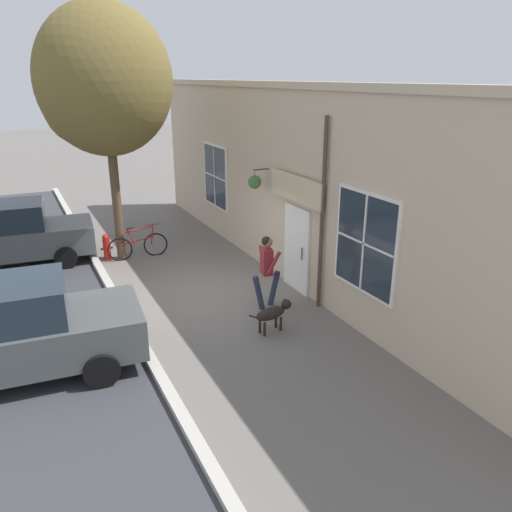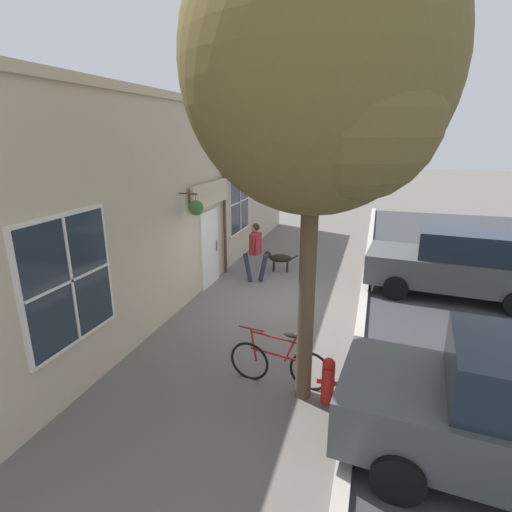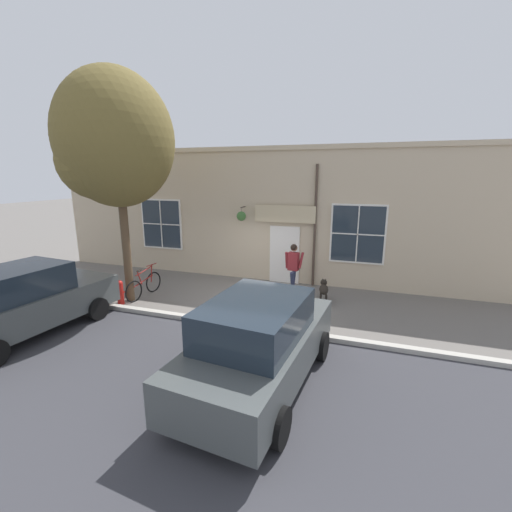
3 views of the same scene
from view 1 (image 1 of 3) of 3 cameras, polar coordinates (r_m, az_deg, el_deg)
The scene contains 9 objects.
ground_plane at distance 12.26m, azimuth -5.94°, elevation -4.33°, with size 90.00×90.00×0.00m, color #66605B.
storefront_facade at distance 12.47m, azimuth 3.84°, elevation 7.99°, with size 0.95×18.00×4.89m.
pedestrian_walking at distance 11.15m, azimuth 1.24°, elevation -1.06°, with size 0.75×0.61×1.70m.
dog_on_leash at distance 10.34m, azimuth 1.97°, elevation -6.49°, with size 1.10×0.38×0.65m.
street_tree_by_curb at distance 14.26m, azimuth -17.28°, elevation 18.10°, with size 3.53×3.18×6.84m.
leaning_bicycle at distance 14.86m, azimuth -13.33°, elevation 1.18°, with size 1.74×0.13×1.00m.
parked_car_nearest_curb at distance 15.41m, azimuth -26.39°, elevation 2.23°, with size 4.45×2.24×1.75m.
parked_car_mid_block at distance 9.63m, azimuth -26.34°, elevation -7.73°, with size 4.45×2.24×1.75m.
fire_hydrant at distance 14.93m, azimuth -16.70°, elevation 1.04°, with size 0.34×0.20×0.77m.
Camera 1 is at (3.83, 10.51, 5.01)m, focal length 35.00 mm.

